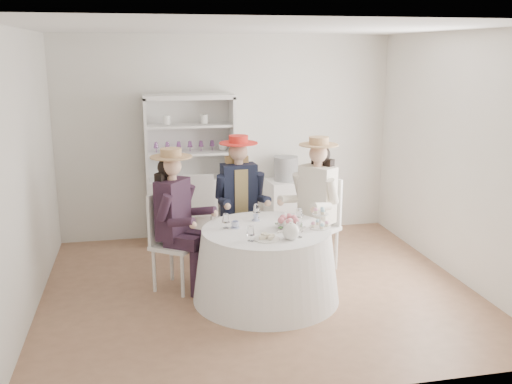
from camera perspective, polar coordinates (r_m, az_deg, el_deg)
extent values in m
plane|color=#885F44|center=(6.21, 0.19, -9.66)|extent=(4.50, 4.50, 0.00)
plane|color=white|center=(5.69, 0.21, 16.08)|extent=(4.50, 4.50, 0.00)
plane|color=silver|center=(7.74, -2.88, 5.49)|extent=(4.50, 0.00, 4.50)
plane|color=silver|center=(3.93, 6.27, -3.00)|extent=(4.50, 0.00, 4.50)
plane|color=silver|center=(5.78, -22.18, 1.55)|extent=(0.00, 4.50, 4.50)
plane|color=silver|center=(6.64, 19.60, 3.27)|extent=(0.00, 4.50, 4.50)
cone|color=white|center=(5.87, 1.01, -7.28)|extent=(1.50, 1.50, 0.73)
cylinder|color=white|center=(5.74, 1.03, -3.80)|extent=(1.30, 1.30, 0.02)
cube|color=silver|center=(7.63, -6.44, -1.77)|extent=(1.22, 0.68, 0.86)
cube|color=silver|center=(7.62, -6.78, 5.59)|extent=(1.13, 0.30, 1.06)
cube|color=silver|center=(7.37, -6.76, 9.45)|extent=(1.22, 0.68, 0.06)
cube|color=silver|center=(7.40, -10.96, 5.19)|extent=(0.13, 0.43, 1.06)
cube|color=silver|center=(7.50, -2.38, 5.54)|extent=(0.13, 0.43, 1.06)
cube|color=silver|center=(7.46, -6.60, 3.92)|extent=(1.13, 0.62, 0.03)
cube|color=silver|center=(7.41, -6.68, 6.63)|extent=(1.13, 0.62, 0.03)
sphere|color=white|center=(7.50, -3.32, 4.64)|extent=(0.13, 0.13, 0.13)
cube|color=silver|center=(7.86, 2.95, -1.57)|extent=(0.53, 0.53, 0.77)
cylinder|color=black|center=(7.73, 3.00, 2.36)|extent=(0.37, 0.37, 0.33)
cube|color=silver|center=(6.11, -8.00, -5.31)|extent=(0.60, 0.60, 0.04)
cylinder|color=silver|center=(5.98, -7.37, -8.29)|extent=(0.04, 0.04, 0.48)
cylinder|color=silver|center=(6.25, -5.73, -7.22)|extent=(0.04, 0.04, 0.48)
cylinder|color=silver|center=(6.15, -10.15, -7.74)|extent=(0.04, 0.04, 0.48)
cylinder|color=silver|center=(6.42, -8.43, -6.73)|extent=(0.04, 0.04, 0.48)
cube|color=silver|center=(6.12, -9.64, -2.47)|extent=(0.27, 0.35, 0.54)
cube|color=black|center=(6.00, -8.30, -1.68)|extent=(0.40, 0.44, 0.63)
cube|color=black|center=(5.94, -7.45, -4.98)|extent=(0.38, 0.33, 0.13)
cylinder|color=black|center=(5.98, -6.10, -8.13)|extent=(0.11, 0.11, 0.50)
cylinder|color=black|center=(5.78, -9.13, -1.55)|extent=(0.21, 0.19, 0.30)
cube|color=black|center=(6.10, -6.51, -4.45)|extent=(0.38, 0.33, 0.13)
cylinder|color=black|center=(6.14, -5.19, -7.51)|extent=(0.11, 0.11, 0.50)
cylinder|color=black|center=(6.15, -6.89, -0.53)|extent=(0.21, 0.19, 0.30)
cylinder|color=#D8A889|center=(5.92, -8.42, 1.44)|extent=(0.10, 0.10, 0.09)
sphere|color=#D8A889|center=(5.90, -8.46, 2.57)|extent=(0.21, 0.21, 0.21)
sphere|color=black|center=(5.93, -8.85, 2.45)|extent=(0.21, 0.21, 0.21)
cube|color=black|center=(6.00, -9.06, 0.10)|extent=(0.22, 0.26, 0.41)
cylinder|color=tan|center=(5.88, -8.49, 3.50)|extent=(0.43, 0.43, 0.01)
cylinder|color=tan|center=(5.87, -8.51, 3.91)|extent=(0.22, 0.22, 0.09)
cube|color=silver|center=(6.71, -1.65, -3.33)|extent=(0.48, 0.48, 0.04)
cylinder|color=silver|center=(6.59, -2.73, -6.00)|extent=(0.04, 0.04, 0.49)
cylinder|color=silver|center=(6.67, 0.23, -5.71)|extent=(0.04, 0.04, 0.49)
cylinder|color=silver|center=(6.91, -3.44, -5.04)|extent=(0.04, 0.04, 0.49)
cylinder|color=silver|center=(6.99, -0.62, -4.78)|extent=(0.04, 0.04, 0.49)
cube|color=silver|center=(6.81, -2.11, -0.46)|extent=(0.42, 0.07, 0.55)
cube|color=black|center=(6.62, -1.73, 0.10)|extent=(0.41, 0.25, 0.64)
cube|color=tan|center=(6.62, -1.73, 0.10)|extent=(0.17, 0.25, 0.55)
cube|color=black|center=(6.54, -2.20, -3.00)|extent=(0.18, 0.39, 0.13)
cylinder|color=black|center=(6.50, -1.83, -6.17)|extent=(0.11, 0.11, 0.51)
cylinder|color=black|center=(6.51, -3.57, 0.53)|extent=(0.12, 0.20, 0.30)
cube|color=black|center=(6.59, -0.52, -2.85)|extent=(0.18, 0.39, 0.13)
cylinder|color=black|center=(6.55, -0.14, -6.00)|extent=(0.11, 0.11, 0.51)
cylinder|color=black|center=(6.62, 0.27, 0.79)|extent=(0.12, 0.20, 0.30)
cylinder|color=#D8A889|center=(6.55, -1.75, 3.00)|extent=(0.10, 0.10, 0.09)
sphere|color=#D8A889|center=(6.52, -1.76, 4.05)|extent=(0.21, 0.21, 0.21)
sphere|color=tan|center=(6.57, -1.87, 3.98)|extent=(0.21, 0.21, 0.21)
cube|color=tan|center=(6.66, -1.94, 1.84)|extent=(0.27, 0.11, 0.42)
cylinder|color=red|center=(6.51, -1.76, 4.91)|extent=(0.44, 0.44, 0.01)
cylinder|color=red|center=(6.50, -1.77, 5.29)|extent=(0.22, 0.22, 0.09)
cube|color=silver|center=(6.60, 5.95, -3.67)|extent=(0.62, 0.62, 0.04)
cylinder|color=silver|center=(6.65, 3.75, -5.81)|extent=(0.04, 0.04, 0.49)
cylinder|color=silver|center=(6.45, 6.23, -6.50)|extent=(0.04, 0.04, 0.49)
cylinder|color=silver|center=(6.92, 5.58, -5.05)|extent=(0.04, 0.04, 0.49)
cylinder|color=silver|center=(6.73, 8.01, -5.69)|extent=(0.04, 0.04, 0.49)
cube|color=silver|center=(6.68, 7.03, -0.83)|extent=(0.28, 0.36, 0.55)
cube|color=silver|center=(6.51, 6.16, -0.19)|extent=(0.41, 0.45, 0.64)
cube|color=silver|center=(6.53, 4.58, -3.03)|extent=(0.39, 0.34, 0.13)
cylinder|color=silver|center=(6.52, 3.68, -6.11)|extent=(0.11, 0.11, 0.51)
cylinder|color=silver|center=(6.59, 4.34, 0.72)|extent=(0.21, 0.19, 0.30)
cube|color=silver|center=(6.42, 5.99, -3.37)|extent=(0.39, 0.34, 0.13)
cylinder|color=silver|center=(6.41, 5.09, -6.51)|extent=(0.11, 0.11, 0.51)
cylinder|color=silver|center=(6.33, 7.62, 0.08)|extent=(0.21, 0.19, 0.30)
cylinder|color=#D8A889|center=(6.43, 6.24, 2.77)|extent=(0.10, 0.10, 0.09)
sphere|color=#D8A889|center=(6.41, 6.26, 3.84)|extent=(0.21, 0.21, 0.21)
sphere|color=black|center=(6.45, 6.52, 3.75)|extent=(0.21, 0.21, 0.21)
cube|color=black|center=(6.54, 6.66, 1.55)|extent=(0.23, 0.27, 0.42)
cylinder|color=tan|center=(6.39, 6.29, 4.72)|extent=(0.44, 0.44, 0.01)
cylinder|color=tan|center=(6.39, 6.30, 5.11)|extent=(0.22, 0.22, 0.09)
cube|color=silver|center=(7.47, -5.79, -1.92)|extent=(0.42, 0.42, 0.04)
cylinder|color=silver|center=(7.70, -4.63, -3.20)|extent=(0.04, 0.04, 0.44)
cylinder|color=silver|center=(7.68, -7.04, -3.31)|extent=(0.04, 0.04, 0.44)
cylinder|color=silver|center=(7.39, -4.41, -3.93)|extent=(0.04, 0.04, 0.44)
cylinder|color=silver|center=(7.37, -6.92, -4.05)|extent=(0.04, 0.04, 0.44)
cube|color=silver|center=(7.22, -5.75, -0.22)|extent=(0.38, 0.05, 0.51)
imported|color=white|center=(5.76, -2.10, -3.32)|extent=(0.10, 0.10, 0.06)
imported|color=white|center=(6.00, -0.02, -2.61)|extent=(0.08, 0.08, 0.06)
imported|color=white|center=(5.87, 3.57, -2.99)|extent=(0.10, 0.10, 0.07)
imported|color=white|center=(5.77, 2.94, -3.39)|extent=(0.25, 0.25, 0.05)
sphere|color=#DA6D7A|center=(5.71, 3.72, -2.91)|extent=(0.07, 0.07, 0.07)
sphere|color=white|center=(5.74, 3.55, -2.83)|extent=(0.07, 0.07, 0.07)
sphere|color=#DA6D7A|center=(5.75, 3.26, -2.79)|extent=(0.07, 0.07, 0.07)
sphere|color=white|center=(5.75, 2.93, -2.79)|extent=(0.07, 0.07, 0.07)
sphere|color=#DA6D7A|center=(5.73, 2.68, -2.85)|extent=(0.07, 0.07, 0.07)
sphere|color=white|center=(5.70, 2.58, -2.94)|extent=(0.07, 0.07, 0.07)
sphere|color=#DA6D7A|center=(5.67, 2.66, -3.03)|extent=(0.07, 0.07, 0.07)
sphere|color=white|center=(5.65, 2.90, -3.10)|extent=(0.07, 0.07, 0.07)
sphere|color=#DA6D7A|center=(5.64, 3.23, -3.12)|extent=(0.07, 0.07, 0.07)
sphere|color=white|center=(5.65, 3.53, -3.09)|extent=(0.07, 0.07, 0.07)
sphere|color=#DA6D7A|center=(5.68, 3.71, -3.01)|extent=(0.07, 0.07, 0.07)
sphere|color=white|center=(5.43, 3.51, -3.96)|extent=(0.17, 0.17, 0.17)
cylinder|color=white|center=(5.45, 4.55, -3.80)|extent=(0.10, 0.03, 0.08)
cylinder|color=white|center=(5.40, 3.52, -3.12)|extent=(0.04, 0.04, 0.02)
cylinder|color=white|center=(5.42, 1.08, -4.71)|extent=(0.25, 0.25, 0.01)
cube|color=beige|center=(5.39, 0.63, -4.58)|extent=(0.06, 0.04, 0.03)
cube|color=beige|center=(5.41, 1.08, -4.37)|extent=(0.06, 0.05, 0.03)
cube|color=beige|center=(5.44, 1.52, -4.39)|extent=(0.07, 0.06, 0.03)
cube|color=beige|center=(5.44, 0.80, -4.26)|extent=(0.07, 0.07, 0.03)
cube|color=beige|center=(5.39, 1.47, -4.59)|extent=(0.06, 0.07, 0.03)
cylinder|color=white|center=(5.81, 6.40, -3.52)|extent=(0.21, 0.21, 0.01)
cylinder|color=white|center=(5.79, 6.42, -2.89)|extent=(0.02, 0.02, 0.14)
cylinder|color=white|center=(5.77, 6.44, -2.21)|extent=(0.16, 0.16, 0.01)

